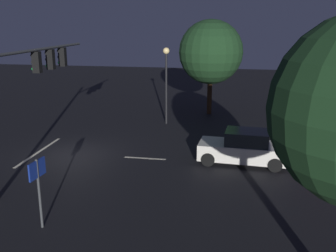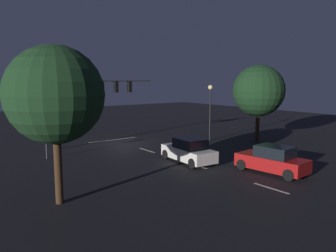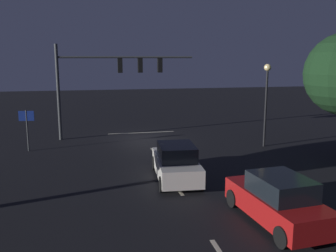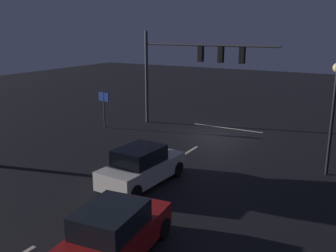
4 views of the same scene
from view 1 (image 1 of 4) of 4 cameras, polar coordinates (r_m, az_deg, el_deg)
ground_plane at (r=21.66m, az=-13.76°, el=-3.99°), size 80.00×80.00×0.00m
traffic_signal_assembly at (r=18.98m, az=-19.60°, el=7.05°), size 9.46×0.47×6.51m
lane_dash_far at (r=20.42m, az=-3.38°, el=-4.73°), size 0.16×2.20×0.01m
lane_dash_mid at (r=19.98m, az=13.70°, el=-5.62°), size 0.16×2.20×0.01m
stop_bar at (r=22.51m, az=-18.39°, el=-3.60°), size 5.00×0.16×0.01m
car_approaching at (r=19.84m, az=10.98°, el=-3.17°), size 2.16×4.47×1.70m
street_lamp_left_kerb at (r=26.45m, az=-0.26°, el=8.01°), size 0.44×0.44×5.23m
route_sign at (r=13.90m, az=-18.52°, el=-7.35°), size 0.90×0.15×2.52m
tree_left_near at (r=29.50m, az=6.28°, el=10.73°), size 4.76×4.76×7.08m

